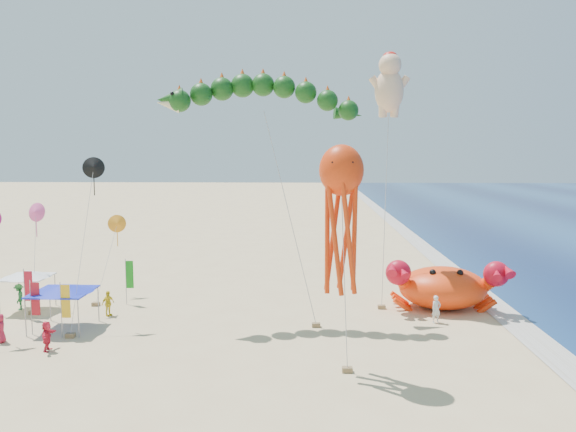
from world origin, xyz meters
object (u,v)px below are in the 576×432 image
object	(u,v)px
canopy_blue	(63,288)
canopy_white	(27,274)
octopus_kite	(341,208)
cherub_kite	(389,83)
crab_inflatable	(443,286)
dragon_kite	(261,102)

from	to	relation	value
canopy_blue	canopy_white	xyz separation A→B (m)	(-4.04, 3.76, -0.00)
canopy_blue	canopy_white	world-z (taller)	same
octopus_kite	canopy_white	bearing A→B (deg)	154.23
cherub_kite	octopus_kite	world-z (taller)	cherub_kite
crab_inflatable	cherub_kite	distance (m)	14.10
octopus_kite	cherub_kite	bearing A→B (deg)	73.00
cherub_kite	canopy_white	world-z (taller)	cherub_kite
octopus_kite	canopy_white	world-z (taller)	octopus_kite
cherub_kite	canopy_white	xyz separation A→B (m)	(-23.96, -3.16, -12.60)
dragon_kite	octopus_kite	size ratio (longest dim) A/B	1.38
cherub_kite	canopy_blue	distance (m)	24.57
octopus_kite	canopy_blue	world-z (taller)	octopus_kite
crab_inflatable	cherub_kite	bearing A→B (deg)	154.05
dragon_kite	octopus_kite	distance (m)	11.52
canopy_white	dragon_kite	bearing A→B (deg)	-2.45
dragon_kite	cherub_kite	bearing A→B (deg)	24.51
canopy_white	cherub_kite	bearing A→B (deg)	7.51
crab_inflatable	canopy_blue	bearing A→B (deg)	-167.61
octopus_kite	canopy_blue	xyz separation A→B (m)	(-16.00, 5.91, -5.44)
canopy_white	octopus_kite	bearing A→B (deg)	-25.77
crab_inflatable	dragon_kite	size ratio (longest dim) A/B	0.53
crab_inflatable	dragon_kite	xyz separation A→B (m)	(-11.99, -2.07, 11.98)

